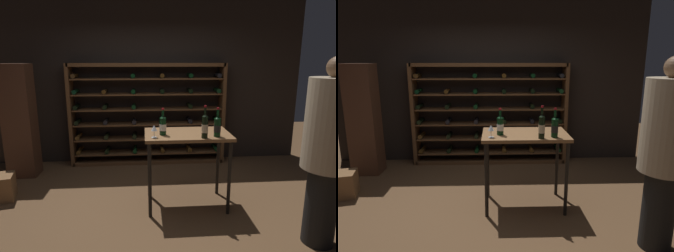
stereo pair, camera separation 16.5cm
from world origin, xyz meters
The scene contains 10 objects.
ground_plane centered at (0.00, 0.00, 0.00)m, with size 10.03×10.03×0.00m, color brown.
back_wall centered at (0.00, 2.02, 1.46)m, with size 5.67×0.10×2.92m, color black.
wine_rack centered at (0.00, 1.81, 0.89)m, with size 2.76×0.32×1.81m.
tasting_table centered at (0.47, 0.14, 0.85)m, with size 1.06×0.66×0.97m.
person_bystander_dark_jacket centered at (1.71, -0.78, 1.05)m, with size 0.48×0.48×1.90m.
display_cabinet centered at (-2.05, 1.35, 0.90)m, with size 0.44×0.36×1.81m, color #4C2D1E.
wine_bottle_black_capsule centered at (0.16, 0.07, 1.09)m, with size 0.08×0.08×0.33m.
wine_bottle_amber_reserve centered at (0.79, -0.06, 1.10)m, with size 0.08×0.08×0.35m.
wine_bottle_red_label centered at (0.63, -0.11, 1.12)m, with size 0.07×0.07×0.38m.
wine_glass_stemmed_center centered at (0.05, -0.05, 1.08)m, with size 0.07×0.07×0.15m.
Camera 2 is at (0.11, -3.34, 1.87)m, focal length 30.95 mm.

